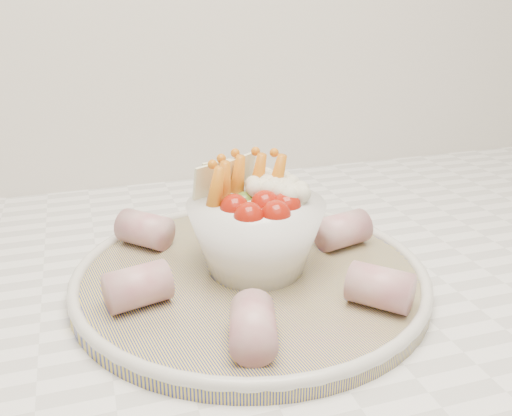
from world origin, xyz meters
name	(u,v)px	position (x,y,z in m)	size (l,w,h in m)	color
serving_platter	(250,276)	(0.09, 1.41, 0.93)	(0.41, 0.41, 0.02)	navy
veggie_bowl	(257,228)	(0.10, 1.41, 0.98)	(0.14, 0.14, 0.11)	white
cured_meat_rolls	(250,255)	(0.09, 1.41, 0.95)	(0.29, 0.31, 0.04)	#A94D5B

